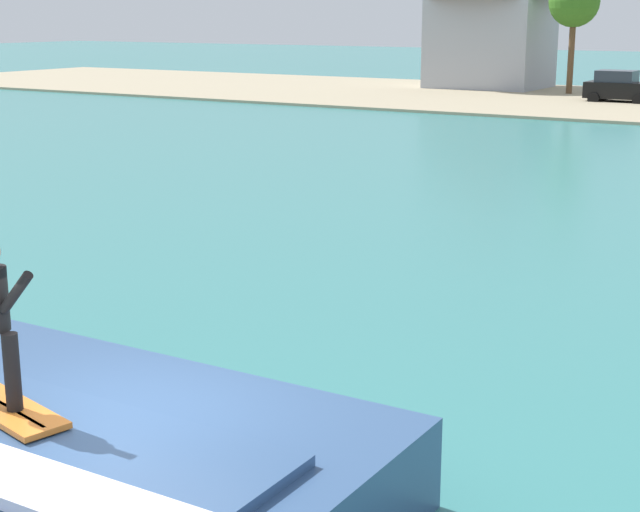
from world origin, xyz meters
TOP-DOWN VIEW (x-y plane):
  - ground_plane at (0.00, 0.00)m, footprint 260.00×260.00m
  - wave_crest at (-0.68, -0.37)m, footprint 7.11×3.97m
  - car_near_shore at (-7.84, 49.36)m, footprint 3.81×2.18m
  - house_with_chimney at (-18.22, 55.82)m, footprint 8.88×8.88m
  - tree_short_bushy at (-11.97, 53.34)m, footprint 3.07×3.07m

SIDE VIEW (x-z plane):
  - ground_plane at x=0.00m, z-range 0.00..0.00m
  - wave_crest at x=-0.68m, z-range -0.03..1.08m
  - car_near_shore at x=-7.84m, z-range 0.01..1.87m
  - house_with_chimney at x=-18.22m, z-range 0.45..8.93m
  - tree_short_bushy at x=-11.97m, z-range 1.99..9.19m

